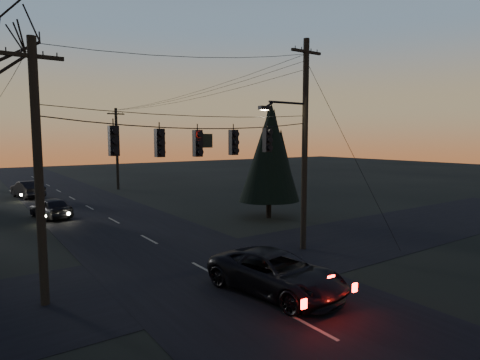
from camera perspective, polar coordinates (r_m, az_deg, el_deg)
main_road at (r=25.80m, az=-16.18°, el=-6.32°), size 8.00×120.00×0.02m
cross_road at (r=16.94m, az=-4.95°, el=-12.61°), size 60.00×7.00×0.02m
utility_pole_right at (r=20.12m, az=8.95°, el=-9.66°), size 5.00×0.30×10.00m
utility_pole_left at (r=15.08m, az=-25.94°, el=-15.64°), size 1.80×0.30×8.50m
utility_pole_far_r at (r=44.38m, az=-16.93°, el=-1.26°), size 1.80×0.30×8.50m
span_signal_assembly at (r=15.94m, az=-5.88°, el=5.45°), size 11.50×0.44×1.57m
evergreen_right at (r=26.99m, az=4.15°, el=3.57°), size 3.98×3.98×7.36m
suv_near at (r=14.37m, az=5.20°, el=-13.07°), size 3.22×5.50×1.44m
sedan_oncoming_a at (r=29.96m, az=-25.30°, el=-3.61°), size 2.40×4.38×1.41m
sedan_oncoming_b at (r=41.16m, az=-27.98°, el=-1.19°), size 2.48×4.83×1.52m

